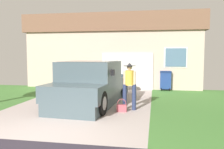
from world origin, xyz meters
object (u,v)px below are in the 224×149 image
(handbag, at_px, (122,108))
(house_with_garage, at_px, (118,51))
(person_with_hat, at_px, (129,84))
(pickup_truck, at_px, (91,85))
(wheeled_trash_bin, at_px, (165,80))

(handbag, bearing_deg, house_with_garage, 99.38)
(handbag, bearing_deg, person_with_hat, 56.58)
(pickup_truck, xyz_separation_m, wheeled_trash_bin, (3.08, 4.41, -0.20))
(pickup_truck, distance_m, person_with_hat, 1.75)
(person_with_hat, bearing_deg, wheeled_trash_bin, -106.86)
(pickup_truck, xyz_separation_m, person_with_hat, (1.61, -0.67, 0.16))
(pickup_truck, height_order, wheeled_trash_bin, pickup_truck)
(wheeled_trash_bin, bearing_deg, pickup_truck, -124.95)
(person_with_hat, xyz_separation_m, handbag, (-0.23, -0.34, -0.79))
(person_with_hat, bearing_deg, house_with_garage, -79.48)
(person_with_hat, distance_m, house_with_garage, 8.68)
(person_with_hat, bearing_deg, handbag, 55.86)
(handbag, bearing_deg, pickup_truck, 143.68)
(person_with_hat, xyz_separation_m, wheeled_trash_bin, (1.47, 5.08, -0.35))
(wheeled_trash_bin, bearing_deg, person_with_hat, -106.14)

